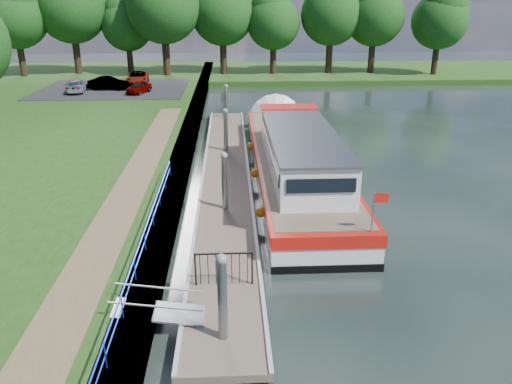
{
  "coord_description": "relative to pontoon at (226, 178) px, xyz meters",
  "views": [
    {
      "loc": [
        0.3,
        -11.71,
        8.98
      ],
      "look_at": [
        1.31,
        7.79,
        1.4
      ],
      "focal_mm": 35.0,
      "sensor_mm": 36.0,
      "label": 1
    }
  ],
  "objects": [
    {
      "name": "footpath",
      "position": [
        -4.4,
        -5.0,
        0.62
      ],
      "size": [
        1.6,
        40.0,
        0.05
      ],
      "primitive_type": "cube",
      "color": "brown",
      "rests_on": "riverbank"
    },
    {
      "name": "car_b",
      "position": [
        -11.31,
        24.18,
        1.27
      ],
      "size": [
        3.86,
        1.63,
        1.24
      ],
      "primitive_type": "imported",
      "rotation": [
        0.0,
        0.0,
        1.49
      ],
      "color": "#999999",
      "rests_on": "carpark"
    },
    {
      "name": "gangway",
      "position": [
        -1.85,
        -12.5,
        0.44
      ],
      "size": [
        2.58,
        1.0,
        0.92
      ],
      "color": "#A5A8AD",
      "rests_on": "ground"
    },
    {
      "name": "far_bank",
      "position": [
        12.0,
        39.0,
        0.12
      ],
      "size": [
        60.0,
        18.0,
        0.6
      ],
      "primitive_type": "cube",
      "color": "#1C3D11",
      "rests_on": "ground"
    },
    {
      "name": "pontoon",
      "position": [
        0.0,
        0.0,
        0.0
      ],
      "size": [
        2.5,
        30.0,
        0.56
      ],
      "color": "brown",
      "rests_on": "ground"
    },
    {
      "name": "horizon_trees",
      "position": [
        -1.61,
        35.68,
        7.76
      ],
      "size": [
        54.38,
        10.03,
        12.87
      ],
      "color": "#332316",
      "rests_on": "ground"
    },
    {
      "name": "bank_edge",
      "position": [
        -2.55,
        2.0,
        0.2
      ],
      "size": [
        1.1,
        90.0,
        0.78
      ],
      "primitive_type": "cube",
      "color": "#473D2D",
      "rests_on": "ground"
    },
    {
      "name": "car_c",
      "position": [
        -13.99,
        22.93,
        1.2
      ],
      "size": [
        1.97,
        3.96,
        1.11
      ],
      "primitive_type": "imported",
      "rotation": [
        0.0,
        0.0,
        3.26
      ],
      "color": "#999999",
      "rests_on": "carpark"
    },
    {
      "name": "blue_fence",
      "position": [
        -2.75,
        -10.0,
        1.13
      ],
      "size": [
        0.04,
        18.04,
        0.72
      ],
      "color": "#0C2DBF",
      "rests_on": "riverbank"
    },
    {
      "name": "barge",
      "position": [
        3.6,
        0.8,
        0.9
      ],
      "size": [
        4.36,
        21.15,
        4.78
      ],
      "color": "black",
      "rests_on": "ground"
    },
    {
      "name": "mooring_piles",
      "position": [
        0.0,
        0.0,
        1.1
      ],
      "size": [
        0.3,
        27.3,
        3.55
      ],
      "color": "gray",
      "rests_on": "ground"
    },
    {
      "name": "ground",
      "position": [
        0.0,
        -13.0,
        -0.18
      ],
      "size": [
        160.0,
        160.0,
        0.0
      ],
      "primitive_type": "plane",
      "color": "black",
      "rests_on": "ground"
    },
    {
      "name": "car_d",
      "position": [
        -9.09,
        27.52,
        1.27
      ],
      "size": [
        2.48,
        4.64,
        1.24
      ],
      "primitive_type": "imported",
      "rotation": [
        0.0,
        0.0,
        0.1
      ],
      "color": "#999999",
      "rests_on": "carpark"
    },
    {
      "name": "car_a",
      "position": [
        -8.1,
        22.1,
        1.19
      ],
      "size": [
        2.25,
        3.43,
        1.08
      ],
      "primitive_type": "imported",
      "rotation": [
        0.0,
        0.0,
        -0.33
      ],
      "color": "#999999",
      "rests_on": "carpark"
    },
    {
      "name": "carpark",
      "position": [
        -11.0,
        25.0,
        0.62
      ],
      "size": [
        14.0,
        12.0,
        0.06
      ],
      "primitive_type": "cube",
      "color": "black",
      "rests_on": "riverbank"
    },
    {
      "name": "gate_panel",
      "position": [
        -0.0,
        -10.8,
        0.97
      ],
      "size": [
        1.85,
        0.05,
        1.15
      ],
      "color": "black",
      "rests_on": "ground"
    }
  ]
}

